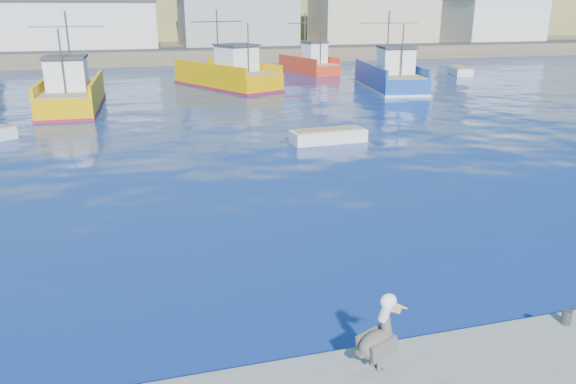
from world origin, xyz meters
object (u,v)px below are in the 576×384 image
Objects in this scene: trawler_yellow_a at (72,94)px; trawler_yellow_b at (228,75)px; boat_orange at (310,63)px; trawler_blue at (390,77)px; skiff_far at (460,71)px; pelican at (380,338)px; skiff_mid at (328,137)px.

trawler_yellow_b is (12.10, 7.65, 0.03)m from trawler_yellow_a.
trawler_yellow_b is at bearing -140.01° from boat_orange.
skiff_far is (11.52, 7.49, -0.68)m from trawler_blue.
skiff_far is 52.39m from pelican.
skiff_far reaches higher than skiff_mid.
skiff_mid is at bearing -106.33° from boat_orange.
trawler_blue is at bearing 6.70° from trawler_yellow_a.
skiff_far is (14.35, -5.78, -0.69)m from boat_orange.
trawler_yellow_b is at bearing 83.60° from pelican.
trawler_blue is 2.28× the size of skiff_far.
trawler_blue is 40.12m from pelican.
skiff_mid is 33.93m from skiff_far.
trawler_yellow_b is 2.98× the size of skiff_mid.
pelican is at bearing -107.29° from skiff_mid.
trawler_yellow_b reaches higher than skiff_far.
trawler_yellow_b is 2.46× the size of skiff_far.
trawler_yellow_b is at bearing 32.30° from trawler_yellow_a.
trawler_yellow_b reaches higher than pelican.
skiff_far is (36.67, 10.45, -0.69)m from trawler_yellow_a.
pelican is (-14.79, -49.31, 0.10)m from boat_orange.
skiff_mid is (-8.93, -30.46, -0.74)m from boat_orange.
trawler_blue is (13.06, -4.69, -0.04)m from trawler_yellow_b.
boat_orange is (-2.83, 13.27, 0.01)m from trawler_blue.
boat_orange is 2.09× the size of skiff_mid.
skiff_mid is 19.76m from pelican.
trawler_yellow_a reaches higher than skiff_mid.
boat_orange reaches higher than skiff_far.
skiff_far is (23.28, 24.69, 0.05)m from skiff_mid.
trawler_yellow_b reaches higher than trawler_yellow_a.
boat_orange is 31.75m from skiff_mid.
trawler_yellow_a is at bearing -147.70° from trawler_yellow_b.
trawler_yellow_a is 7.56× the size of pelican.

